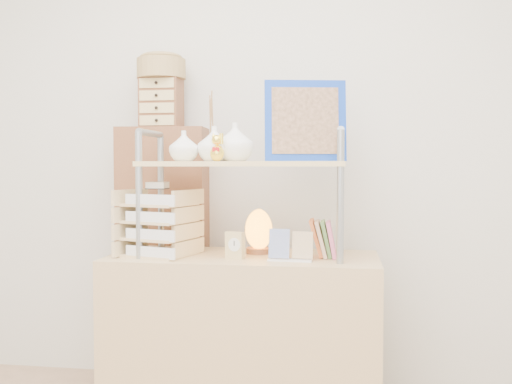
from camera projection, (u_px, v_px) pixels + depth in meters
desk at (243, 338)px, 2.57m from camera, size 1.20×0.50×0.75m
cabinet at (164, 257)px, 3.00m from camera, size 0.47×0.27×1.35m
hutch at (242, 155)px, 2.55m from camera, size 0.91×0.34×0.79m
letter_tray at (158, 226)px, 2.54m from camera, size 0.33×0.32×0.33m
salt_lamp at (259, 231)px, 2.62m from camera, size 0.13×0.13×0.20m
desk_clock at (235, 245)px, 2.47m from camera, size 0.09×0.06×0.12m
postcard_stand at (290, 252)px, 2.41m from camera, size 0.19×0.06×0.13m
drawer_chest at (161, 103)px, 2.94m from camera, size 0.20×0.16×0.25m
woven_basket at (161, 69)px, 2.93m from camera, size 0.25×0.25×0.10m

